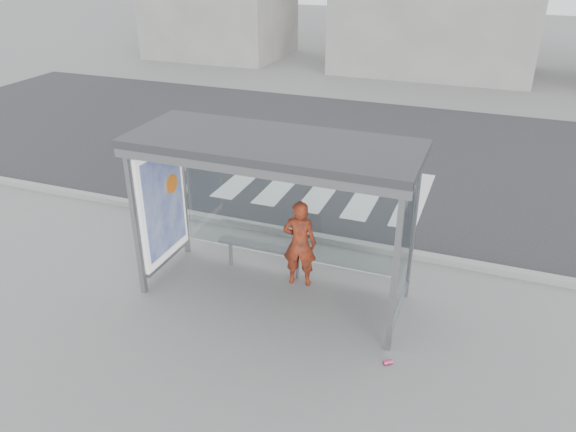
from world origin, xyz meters
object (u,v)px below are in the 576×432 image
(bus_shelter, at_px, (251,176))
(soda_can, at_px, (388,362))
(person, at_px, (300,243))
(bench, at_px, (263,246))

(bus_shelter, height_order, soda_can, bus_shelter)
(person, xyz_separation_m, bench, (-0.70, 0.13, -0.26))
(bus_shelter, distance_m, soda_can, 3.30)
(bench, distance_m, soda_can, 3.00)
(soda_can, bearing_deg, bench, 147.46)
(bus_shelter, relative_size, soda_can, 34.05)
(bench, bearing_deg, bus_shelter, -83.54)
(bus_shelter, xyz_separation_m, soda_can, (2.44, -1.07, -1.95))
(person, height_order, bench, person)
(person, relative_size, bench, 0.94)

